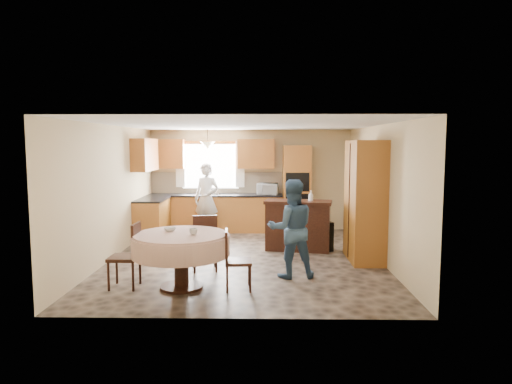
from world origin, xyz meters
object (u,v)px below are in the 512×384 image
at_px(sideboard, 298,227).
at_px(person_sink, 207,199).
at_px(chair_right, 233,257).
at_px(person_dining, 291,229).
at_px(chair_left, 129,252).
at_px(oven_tower, 297,189).
at_px(chair_back, 205,240).
at_px(cupboard, 365,201).
at_px(dining_table, 181,246).

bearing_deg(sideboard, person_sink, 152.82).
xyz_separation_m(chair_right, person_sink, (-0.92, 4.15, 0.36)).
bearing_deg(person_dining, chair_right, 28.09).
height_order(chair_left, chair_right, chair_left).
relative_size(oven_tower, chair_right, 2.37).
xyz_separation_m(oven_tower, chair_back, (-1.79, -3.58, -0.52)).
distance_m(cupboard, dining_table, 3.57).
xyz_separation_m(sideboard, cupboard, (1.17, -0.79, 0.63)).
distance_m(dining_table, person_dining, 1.79).
distance_m(sideboard, chair_right, 2.80).
height_order(cupboard, person_sink, cupboard).
relative_size(dining_table, chair_back, 1.48).
height_order(chair_left, person_dining, person_dining).
distance_m(chair_right, person_sink, 4.27).
xyz_separation_m(chair_left, person_dining, (2.46, 0.60, 0.26)).
distance_m(sideboard, cupboard, 1.55).
relative_size(chair_right, person_sink, 0.53).
distance_m(chair_left, chair_back, 1.36).
xyz_separation_m(cupboard, chair_right, (-2.31, -1.77, -0.61)).
bearing_deg(person_dining, dining_table, 11.54).
distance_m(dining_table, person_sink, 4.11).
bearing_deg(oven_tower, person_sink, -169.79).
bearing_deg(person_dining, oven_tower, -103.62).
bearing_deg(chair_left, cupboard, 114.44).
distance_m(oven_tower, sideboard, 2.07).
relative_size(cupboard, chair_left, 2.27).
relative_size(chair_left, chair_back, 1.00).
height_order(chair_back, person_sink, person_sink).
xyz_separation_m(oven_tower, chair_right, (-1.24, -4.54, -0.57)).
distance_m(chair_left, person_sink, 4.15).
xyz_separation_m(oven_tower, cupboard, (1.07, -2.77, 0.05)).
relative_size(chair_back, chair_right, 1.09).
bearing_deg(chair_back, chair_right, 109.10).
bearing_deg(chair_back, chair_left, 30.93).
xyz_separation_m(oven_tower, sideboard, (-0.10, -1.98, -0.58)).
distance_m(cupboard, chair_left, 4.27).
bearing_deg(sideboard, chair_right, -103.49).
height_order(dining_table, chair_left, chair_left).
distance_m(oven_tower, person_sink, 2.21).
distance_m(oven_tower, person_dining, 3.91).
distance_m(oven_tower, chair_right, 4.74).
relative_size(sideboard, person_sink, 0.78).
relative_size(sideboard, person_dining, 0.84).
bearing_deg(chair_right, person_dining, -58.13).
bearing_deg(chair_left, person_sink, 171.75).
bearing_deg(oven_tower, chair_back, -116.53).
distance_m(oven_tower, dining_table, 4.94).
relative_size(cupboard, chair_right, 2.48).
height_order(oven_tower, sideboard, oven_tower).
xyz_separation_m(sideboard, chair_back, (-1.69, -1.60, 0.06)).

